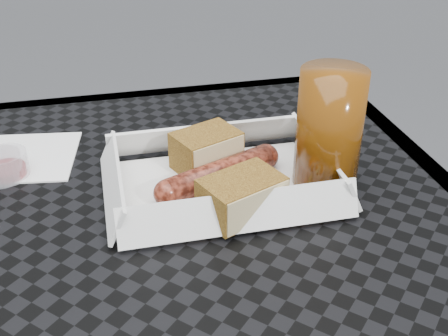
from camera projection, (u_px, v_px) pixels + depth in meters
name	position (u px, v px, depth m)	size (l,w,h in m)	color
patio_table	(109.00, 325.00, 0.55)	(0.80, 0.80, 0.74)	black
food_tray	(222.00, 185.00, 0.62)	(0.22, 0.15, 0.00)	white
bratwurst	(219.00, 174.00, 0.61)	(0.15, 0.08, 0.03)	maroon
bread_near	(206.00, 150.00, 0.64)	(0.07, 0.05, 0.04)	brown
bread_far	(242.00, 196.00, 0.56)	(0.08, 0.05, 0.04)	brown
veg_garnish	(299.00, 196.00, 0.60)	(0.03, 0.03, 0.00)	#FB5A0A
napkin	(25.00, 157.00, 0.68)	(0.12, 0.12, 0.00)	white
condiment_cup_sauce	(6.00, 165.00, 0.63)	(0.05, 0.05, 0.03)	maroon
drink_glass	(329.00, 131.00, 0.59)	(0.07, 0.07, 0.13)	#582C07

